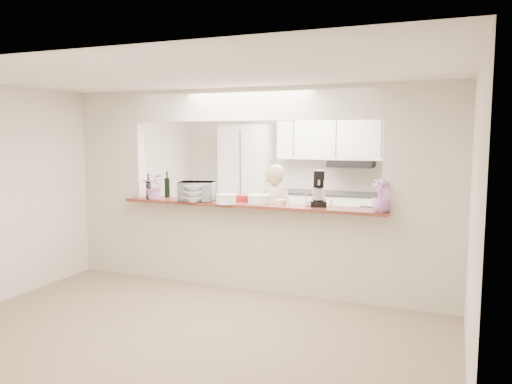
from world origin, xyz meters
The scene contains 19 objects.
floor centered at (0.00, 0.00, 0.00)m, with size 6.00×6.00×0.00m, color gray.
tile_overlay centered at (0.00, 1.55, 0.01)m, with size 5.00×2.90×0.01m, color beige.
partition centered at (0.00, 0.00, 1.48)m, with size 5.00×0.15×2.50m.
bar_counter centered at (0.00, 0.00, 0.58)m, with size 3.40×0.38×1.09m.
kitchen_cabinets centered at (-0.19, 2.72, 0.97)m, with size 3.15×0.62×2.25m.
refrigerator centered at (2.05, 2.65, 0.85)m, with size 0.75×0.70×1.70m, color #AEAEB3.
flower_left centered at (-1.30, -0.15, 1.26)m, with size 0.30×0.26×0.34m, color #C668BA.
wine_bottle_a centered at (-1.40, -0.15, 1.22)m, with size 0.07×0.07×0.33m.
wine_bottle_b centered at (-1.25, 0.07, 1.23)m, with size 0.07×0.07×0.35m.
toaster_oven centered at (-0.70, -0.10, 1.21)m, with size 0.45×0.30×0.25m, color #9E9FA3.
serving_bowls centered at (-0.70, -0.17, 1.20)m, with size 0.29×0.29×0.21m, color white.
plate_stack_a centered at (-0.25, -0.19, 1.15)m, with size 0.25×0.25×0.12m.
plate_stack_b centered at (0.10, 0.03, 1.14)m, with size 0.29×0.29×0.10m.
red_bowl centered at (-0.15, 0.08, 1.13)m, with size 0.16×0.16×0.08m, color maroon.
tan_bowl centered at (0.40, -0.03, 1.12)m, with size 0.13×0.13×0.06m, color beige.
utensil_caddy centered at (0.80, 0.05, 1.18)m, with size 0.25×0.20×0.20m.
stand_mixer centered at (0.85, 0.06, 1.28)m, with size 0.26×0.33×0.43m.
flower_right centered at (1.60, -0.15, 1.27)m, with size 0.20×0.20×0.36m, color #CA74D9.
person centered at (0.03, 0.80, 0.76)m, with size 0.55×0.36×1.52m, color tan.
Camera 1 is at (2.36, -5.66, 1.95)m, focal length 35.00 mm.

